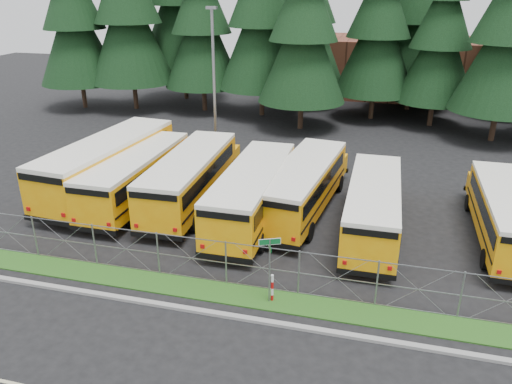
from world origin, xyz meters
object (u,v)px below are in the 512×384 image
street_sign (270,257)px  bus_1 (113,165)px  bus_4 (254,194)px  striped_bollard (272,288)px  light_standard (214,80)px  bus_east (504,216)px  bus_6 (373,208)px  bus_3 (193,179)px  bus_2 (140,176)px  bus_5 (305,187)px

street_sign → bus_1: bearing=143.0°
bus_4 → striped_bollard: size_ratio=9.33×
light_standard → striped_bollard: bearing=-64.1°
bus_1 → bus_east: bus_1 is taller
bus_4 → bus_east: bearing=3.2°
bus_1 → bus_6: 15.17m
bus_1 → street_sign: (11.51, -8.69, 0.41)m
bus_1 → bus_3: bus_1 is taller
bus_6 → light_standard: bearing=141.1°
bus_2 → light_standard: (1.74, 8.15, 4.06)m
bus_2 → bus_6: 12.94m
bus_4 → bus_5: (2.38, 1.62, -0.04)m
bus_2 → bus_6: (12.91, -0.83, -0.06)m
bus_3 → bus_5: bus_3 is taller
bus_6 → street_sign: (-3.55, -7.00, 0.66)m
bus_4 → bus_6: 6.02m
bus_3 → bus_4: 4.00m
bus_5 → light_standard: (-7.54, 7.35, 4.07)m
bus_4 → street_sign: size_ratio=3.98×
bus_6 → bus_east: 6.09m
bus_3 → street_sign: 10.32m
bus_2 → striped_bollard: size_ratio=9.15×
striped_bollard → bus_6: bearing=63.4°
light_standard → street_sign: bearing=-64.5°
bus_3 → bus_east: (15.89, -0.44, -0.14)m
bus_2 → light_standard: size_ratio=1.08×
bus_east → street_sign: size_ratio=3.62×
bus_1 → striped_bollard: size_ratio=10.35×
bus_east → light_standard: size_ratio=1.00×
street_sign → striped_bollard: bearing=46.8°
bus_2 → bus_4: (6.90, -0.81, 0.03)m
bus_5 → street_sign: size_ratio=3.88×
bus_1 → bus_5: bus_1 is taller
bus_5 → striped_bollard: 8.58m
striped_bollard → light_standard: 18.33m
bus_1 → striped_bollard: bearing=-31.6°
bus_1 → bus_2: bearing=-16.7°
bus_6 → bus_2: bearing=176.2°
bus_5 → bus_6: size_ratio=1.04×
bus_1 → bus_east: bearing=2.3°
street_sign → bus_east: bearing=38.8°
bus_1 → light_standard: bearing=66.8°
bus_east → striped_bollard: bearing=-140.6°
bus_1 → bus_6: bearing=-1.5°
street_sign → light_standard: size_ratio=0.28×
bus_2 → street_sign: 12.22m
bus_6 → bus_east: bus_6 is taller
bus_east → street_sign: bearing=-140.5°
bus_3 → light_standard: size_ratio=1.11×
bus_4 → light_standard: 11.10m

